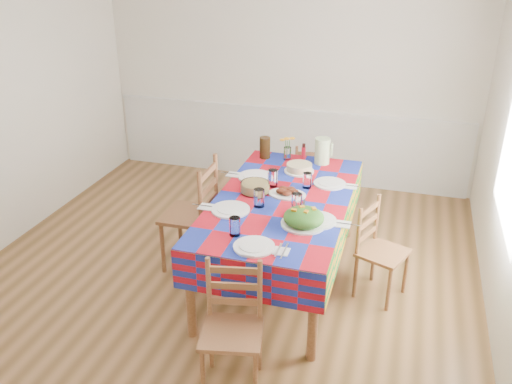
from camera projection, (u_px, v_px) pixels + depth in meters
The scene contains 22 objects.
room at pixel (213, 140), 4.24m from camera, with size 4.58×5.08×2.78m.
wainscot at pixel (285, 142), 6.76m from camera, with size 4.41×0.06×0.92m.
dining_table at pixel (282, 208), 4.59m from camera, with size 1.11×2.06×0.80m.
setting_near_head at pixel (248, 239), 3.87m from camera, with size 0.48×0.32×0.14m.
setting_left_near at pixel (240, 205), 4.36m from camera, with size 0.57×0.34×0.15m.
setting_left_far at pixel (261, 177), 4.87m from camera, with size 0.58×0.35×0.15m.
setting_right_near at pixel (310, 213), 4.23m from camera, with size 0.57×0.33×0.15m.
setting_right_far at pixel (322, 182), 4.77m from camera, with size 0.54×0.31×0.14m.
meat_platter at pixel (287, 192), 4.60m from camera, with size 0.32×0.23×0.06m.
salad_platter at pixel (304, 218), 4.11m from camera, with size 0.35×0.35×0.15m.
pasta_bowl at pixel (255, 187), 4.64m from camera, with size 0.25×0.25×0.09m.
cake at pixel (299, 168), 5.06m from camera, with size 0.28×0.28×0.08m.
serving_utensils at pixel (300, 207), 4.39m from camera, with size 0.14×0.30×0.01m.
flower_vase at pixel (287, 150), 5.32m from camera, with size 0.15×0.12×0.24m.
hot_sauce at pixel (304, 152), 5.30m from camera, with size 0.04×0.04×0.17m, color red.
green_pitcher at pixel (322, 151), 5.22m from camera, with size 0.15×0.15×0.25m, color #C6EAA5.
tea_pitcher at pixel (265, 148), 5.36m from camera, with size 0.11×0.11×0.21m, color black.
name_card at pixel (249, 256), 3.71m from camera, with size 0.09×0.03×0.02m, color white.
chair_near at pixel (232, 329), 3.58m from camera, with size 0.47×0.45×0.90m.
chair_far at pixel (311, 180), 5.86m from camera, with size 0.41×0.39×0.84m.
chair_left at pixel (194, 215), 4.89m from camera, with size 0.45×0.47×1.05m.
chair_right at pixel (379, 251), 4.52m from camera, with size 0.47×0.48×0.85m.
Camera 1 is at (1.47, -3.75, 2.78)m, focal length 38.00 mm.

